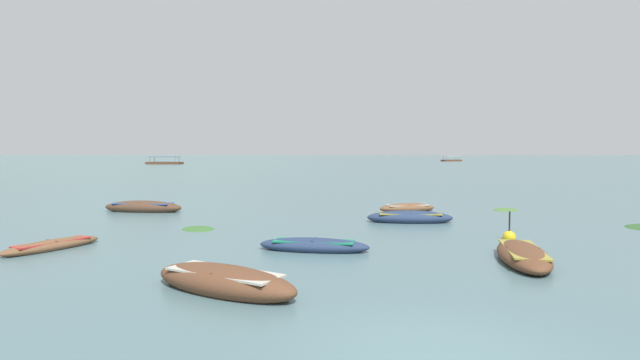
{
  "coord_description": "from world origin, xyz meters",
  "views": [
    {
      "loc": [
        -2.37,
        -6.89,
        3.26
      ],
      "look_at": [
        1.64,
        49.73,
        0.06
      ],
      "focal_mm": 26.18,
      "sensor_mm": 36.0,
      "label": 1
    }
  ],
  "objects_px": {
    "rowboat_2": "(523,255)",
    "mooring_buoy": "(509,237)",
    "rowboat_5": "(52,245)",
    "ferry_1": "(451,160)",
    "rowboat_0": "(410,218)",
    "rowboat_4": "(224,281)",
    "rowboat_1": "(314,246)",
    "rowboat_3": "(407,208)",
    "rowboat_6": "(143,207)",
    "ferry_0": "(165,163)"
  },
  "relations": [
    {
      "from": "rowboat_2",
      "to": "mooring_buoy",
      "type": "height_order",
      "value": "mooring_buoy"
    },
    {
      "from": "rowboat_5",
      "to": "ferry_1",
      "type": "relative_size",
      "value": 0.36
    },
    {
      "from": "rowboat_0",
      "to": "rowboat_4",
      "type": "bearing_deg",
      "value": -124.36
    },
    {
      "from": "rowboat_1",
      "to": "mooring_buoy",
      "type": "bearing_deg",
      "value": 10.92
    },
    {
      "from": "rowboat_0",
      "to": "rowboat_2",
      "type": "height_order",
      "value": "rowboat_0"
    },
    {
      "from": "rowboat_3",
      "to": "rowboat_6",
      "type": "height_order",
      "value": "rowboat_6"
    },
    {
      "from": "rowboat_0",
      "to": "rowboat_3",
      "type": "xyz_separation_m",
      "value": [
        0.97,
        4.19,
        -0.04
      ]
    },
    {
      "from": "rowboat_4",
      "to": "mooring_buoy",
      "type": "bearing_deg",
      "value": 31.03
    },
    {
      "from": "rowboat_6",
      "to": "ferry_1",
      "type": "distance_m",
      "value": 186.61
    },
    {
      "from": "rowboat_1",
      "to": "mooring_buoy",
      "type": "relative_size",
      "value": 3.17
    },
    {
      "from": "rowboat_0",
      "to": "ferry_0",
      "type": "bearing_deg",
      "value": 109.12
    },
    {
      "from": "rowboat_0",
      "to": "rowboat_5",
      "type": "xyz_separation_m",
      "value": [
        -13.85,
        -5.38,
        -0.08
      ]
    },
    {
      "from": "rowboat_4",
      "to": "ferry_0",
      "type": "distance_m",
      "value": 142.56
    },
    {
      "from": "rowboat_0",
      "to": "rowboat_4",
      "type": "height_order",
      "value": "rowboat_4"
    },
    {
      "from": "rowboat_0",
      "to": "rowboat_3",
      "type": "distance_m",
      "value": 4.3
    },
    {
      "from": "ferry_0",
      "to": "rowboat_2",
      "type": "bearing_deg",
      "value": -71.49
    },
    {
      "from": "rowboat_1",
      "to": "rowboat_2",
      "type": "distance_m",
      "value": 6.54
    },
    {
      "from": "rowboat_0",
      "to": "ferry_0",
      "type": "relative_size",
      "value": 0.37
    },
    {
      "from": "rowboat_2",
      "to": "ferry_0",
      "type": "xyz_separation_m",
      "value": [
        -45.3,
        135.33,
        0.25
      ]
    },
    {
      "from": "rowboat_2",
      "to": "mooring_buoy",
      "type": "distance_m",
      "value": 3.75
    },
    {
      "from": "rowboat_1",
      "to": "ferry_1",
      "type": "bearing_deg",
      "value": 68.9
    },
    {
      "from": "rowboat_0",
      "to": "ferry_1",
      "type": "xyz_separation_m",
      "value": [
        64.71,
        174.27,
        0.23
      ]
    },
    {
      "from": "rowboat_6",
      "to": "ferry_0",
      "type": "relative_size",
      "value": 0.42
    },
    {
      "from": "rowboat_3",
      "to": "ferry_0",
      "type": "height_order",
      "value": "ferry_0"
    },
    {
      "from": "rowboat_1",
      "to": "mooring_buoy",
      "type": "distance_m",
      "value": 7.64
    },
    {
      "from": "rowboat_0",
      "to": "rowboat_5",
      "type": "relative_size",
      "value": 1.27
    },
    {
      "from": "rowboat_3",
      "to": "rowboat_5",
      "type": "xyz_separation_m",
      "value": [
        -14.82,
        -9.57,
        -0.05
      ]
    },
    {
      "from": "rowboat_1",
      "to": "rowboat_4",
      "type": "relative_size",
      "value": 0.95
    },
    {
      "from": "rowboat_6",
      "to": "mooring_buoy",
      "type": "xyz_separation_m",
      "value": [
        16.51,
        -9.83,
        -0.13
      ]
    },
    {
      "from": "rowboat_5",
      "to": "rowboat_6",
      "type": "xyz_separation_m",
      "value": [
        -0.1,
        10.43,
        0.11
      ]
    },
    {
      "from": "rowboat_4",
      "to": "rowboat_5",
      "type": "relative_size",
      "value": 1.24
    },
    {
      "from": "ferry_0",
      "to": "rowboat_6",
      "type": "bearing_deg",
      "value": -76.15
    },
    {
      "from": "ferry_1",
      "to": "rowboat_0",
      "type": "bearing_deg",
      "value": -110.37
    },
    {
      "from": "ferry_0",
      "to": "rowboat_1",
      "type": "bearing_deg",
      "value": -73.65
    },
    {
      "from": "rowboat_5",
      "to": "rowboat_4",
      "type": "bearing_deg",
      "value": -39.4
    },
    {
      "from": "rowboat_2",
      "to": "rowboat_6",
      "type": "height_order",
      "value": "rowboat_6"
    },
    {
      "from": "rowboat_4",
      "to": "rowboat_0",
      "type": "bearing_deg",
      "value": 55.64
    },
    {
      "from": "rowboat_4",
      "to": "rowboat_2",
      "type": "bearing_deg",
      "value": 15.8
    },
    {
      "from": "ferry_1",
      "to": "mooring_buoy",
      "type": "height_order",
      "value": "ferry_1"
    },
    {
      "from": "rowboat_0",
      "to": "mooring_buoy",
      "type": "bearing_deg",
      "value": -61.83
    },
    {
      "from": "ferry_0",
      "to": "mooring_buoy",
      "type": "height_order",
      "value": "ferry_0"
    },
    {
      "from": "rowboat_3",
      "to": "ferry_1",
      "type": "bearing_deg",
      "value": 69.46
    },
    {
      "from": "rowboat_5",
      "to": "rowboat_6",
      "type": "height_order",
      "value": "rowboat_6"
    },
    {
      "from": "rowboat_1",
      "to": "rowboat_6",
      "type": "height_order",
      "value": "rowboat_6"
    },
    {
      "from": "rowboat_6",
      "to": "rowboat_4",
      "type": "bearing_deg",
      "value": -67.25
    },
    {
      "from": "rowboat_5",
      "to": "mooring_buoy",
      "type": "height_order",
      "value": "mooring_buoy"
    },
    {
      "from": "ferry_0",
      "to": "rowboat_3",
      "type": "bearing_deg",
      "value": -69.88
    },
    {
      "from": "rowboat_5",
      "to": "mooring_buoy",
      "type": "distance_m",
      "value": 16.42
    },
    {
      "from": "rowboat_0",
      "to": "rowboat_1",
      "type": "distance_m",
      "value": 7.95
    },
    {
      "from": "rowboat_3",
      "to": "ferry_1",
      "type": "height_order",
      "value": "ferry_1"
    }
  ]
}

